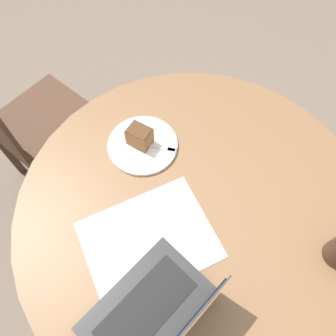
# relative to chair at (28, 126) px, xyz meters

# --- Properties ---
(ground_plane) EXTENTS (12.00, 12.00, 0.00)m
(ground_plane) POSITION_rel_chair_xyz_m (0.75, -0.44, -0.49)
(ground_plane) COLOR #6B5B4C
(dining_table) EXTENTS (1.12, 1.12, 0.75)m
(dining_table) POSITION_rel_chair_xyz_m (0.75, -0.44, 0.11)
(dining_table) COLOR brown
(dining_table) RESTS_ON ground_plane
(chair) EXTENTS (0.59, 0.59, 0.95)m
(chair) POSITION_rel_chair_xyz_m (0.00, 0.00, 0.00)
(chair) COLOR #472D1E
(chair) RESTS_ON ground_plane
(paper_document) EXTENTS (0.46, 0.43, 0.00)m
(paper_document) POSITION_rel_chair_xyz_m (0.62, -0.56, 0.26)
(paper_document) COLOR white
(paper_document) RESTS_ON dining_table
(plate) EXTENTS (0.24, 0.24, 0.01)m
(plate) POSITION_rel_chair_xyz_m (0.57, -0.23, 0.27)
(plate) COLOR silver
(plate) RESTS_ON dining_table
(cake_slice) EXTENTS (0.09, 0.09, 0.07)m
(cake_slice) POSITION_rel_chair_xyz_m (0.56, -0.23, 0.31)
(cake_slice) COLOR brown
(cake_slice) RESTS_ON plate
(fork) EXTENTS (0.17, 0.05, 0.00)m
(fork) POSITION_rel_chair_xyz_m (0.61, -0.24, 0.28)
(fork) COLOR silver
(fork) RESTS_ON plate
(laptop) EXTENTS (0.37, 0.39, 0.21)m
(laptop) POSITION_rel_chair_xyz_m (0.66, -0.76, 0.30)
(laptop) COLOR #2D2D2D
(laptop) RESTS_ON dining_table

